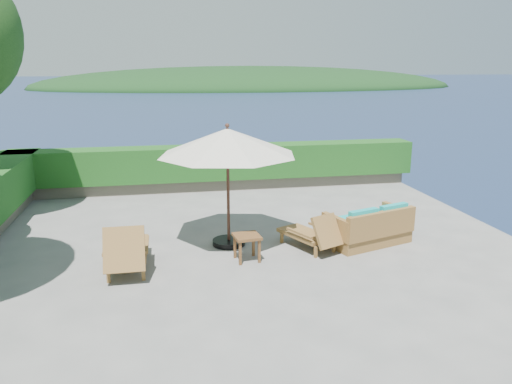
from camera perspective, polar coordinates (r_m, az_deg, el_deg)
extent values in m
plane|color=gray|center=(10.19, -0.81, -7.18)|extent=(12.00, 12.00, 0.00)
cube|color=#595347|center=(10.85, -0.78, -14.82)|extent=(12.00, 12.00, 3.00)
plane|color=#14223F|center=(11.63, -0.76, -21.06)|extent=(600.00, 600.00, 0.00)
ellipsoid|color=black|center=(151.84, -0.79, 11.86)|extent=(126.00, 57.60, 12.60)
cube|color=#6A6355|center=(15.44, -4.46, 0.99)|extent=(12.00, 0.60, 0.36)
cube|color=#184212|center=(15.30, -4.51, 3.43)|extent=(12.40, 0.90, 1.00)
cylinder|color=black|center=(10.74, -3.12, -5.74)|extent=(0.82, 0.82, 0.11)
cylinder|color=#3E2116|center=(10.39, -3.21, 0.46)|extent=(0.08, 0.08, 2.50)
cone|color=beige|center=(10.20, -3.28, 5.75)|extent=(3.41, 3.41, 0.55)
sphere|color=#3E2116|center=(10.16, -3.31, 7.59)|extent=(0.11, 0.11, 0.09)
cube|color=brown|center=(9.28, -16.52, -9.12)|extent=(0.07, 0.07, 0.28)
cube|color=brown|center=(9.23, -12.75, -9.00)|extent=(0.07, 0.07, 0.28)
cube|color=brown|center=(10.47, -15.84, -6.33)|extent=(0.07, 0.07, 0.28)
cube|color=brown|center=(10.43, -12.52, -6.20)|extent=(0.07, 0.07, 0.28)
cube|color=brown|center=(9.88, -14.43, -6.36)|extent=(0.72, 1.40, 0.10)
cube|color=brown|center=(9.02, -14.85, -6.37)|extent=(0.71, 0.46, 0.75)
cube|color=brown|center=(9.66, -16.74, -5.99)|extent=(0.07, 0.92, 0.05)
cube|color=brown|center=(9.60, -12.37, -5.83)|extent=(0.07, 0.92, 0.05)
cube|color=brown|center=(10.07, 6.83, -6.85)|extent=(0.07, 0.07, 0.23)
cube|color=brown|center=(10.40, 8.88, -6.23)|extent=(0.07, 0.07, 0.23)
cube|color=brown|center=(10.83, 2.97, -5.22)|extent=(0.07, 0.07, 0.23)
cube|color=brown|center=(11.13, 4.99, -4.69)|extent=(0.07, 0.07, 0.23)
cube|color=brown|center=(10.61, 5.56, -4.81)|extent=(1.03, 1.31, 0.08)
cube|color=brown|center=(10.07, 8.13, -4.46)|extent=(0.70, 0.59, 0.63)
cube|color=brown|center=(10.25, 4.96, -4.71)|extent=(0.37, 0.71, 0.04)
cube|color=brown|center=(10.64, 7.45, -4.05)|extent=(0.37, 0.71, 0.04)
cube|color=brown|center=(9.61, -1.83, -7.05)|extent=(0.05, 0.05, 0.47)
cube|color=brown|center=(9.71, 0.38, -6.80)|extent=(0.05, 0.05, 0.47)
cube|color=brown|center=(9.96, -2.43, -6.27)|extent=(0.05, 0.05, 0.47)
cube|color=brown|center=(10.06, -0.30, -6.04)|extent=(0.05, 0.05, 0.47)
cube|color=brown|center=(9.74, -1.05, -5.10)|extent=(0.55, 0.55, 0.05)
cube|color=brown|center=(11.03, 12.59, -4.74)|extent=(1.96, 1.39, 0.39)
cube|color=brown|center=(10.64, 14.15, -3.60)|extent=(1.73, 0.68, 0.54)
cube|color=brown|center=(10.42, 9.16, -4.00)|extent=(0.39, 0.88, 0.44)
cube|color=brown|center=(11.50, 15.84, -2.60)|extent=(0.39, 0.88, 0.44)
cube|color=#16A2A2|center=(10.72, 10.83, -3.60)|extent=(0.95, 0.91, 0.18)
cube|color=#16A2A2|center=(11.25, 14.08, -2.92)|extent=(0.95, 0.91, 0.18)
cube|color=#16A2A2|center=(10.39, 12.17, -2.94)|extent=(0.70, 0.34, 0.35)
cube|color=#16A2A2|center=(10.94, 15.45, -2.27)|extent=(0.70, 0.34, 0.35)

